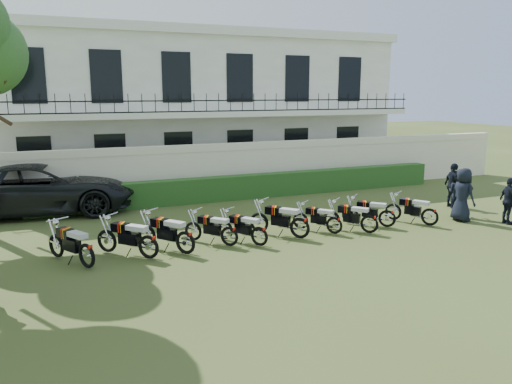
{
  "coord_description": "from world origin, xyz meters",
  "views": [
    {
      "loc": [
        -6.96,
        -12.24,
        4.47
      ],
      "look_at": [
        -0.71,
        2.74,
        1.21
      ],
      "focal_mm": 35.0,
      "sensor_mm": 36.0,
      "label": 1
    }
  ],
  "objects_px": {
    "motorcycle_1": "(148,241)",
    "officer_3": "(463,195)",
    "motorcycle_3": "(229,232)",
    "motorcycle_9": "(430,213)",
    "motorcycle_6": "(334,221)",
    "officer_5": "(453,185)",
    "motorcycle_8": "(387,214)",
    "motorcycle_4": "(259,232)",
    "motorcycle_7": "(370,220)",
    "suv": "(41,189)",
    "motorcycle_2": "(185,237)",
    "officer_2": "(509,201)",
    "motorcycle_5": "(300,223)",
    "officer_4": "(458,193)",
    "motorcycle_0": "(86,250)"
  },
  "relations": [
    {
      "from": "motorcycle_1",
      "to": "officer_3",
      "type": "bearing_deg",
      "value": -44.58
    },
    {
      "from": "motorcycle_3",
      "to": "motorcycle_9",
      "type": "distance_m",
      "value": 7.03
    },
    {
      "from": "motorcycle_3",
      "to": "motorcycle_6",
      "type": "height_order",
      "value": "motorcycle_3"
    },
    {
      "from": "motorcycle_1",
      "to": "motorcycle_9",
      "type": "bearing_deg",
      "value": -45.54
    },
    {
      "from": "motorcycle_6",
      "to": "officer_5",
      "type": "xyz_separation_m",
      "value": [
        6.28,
        1.51,
        0.44
      ]
    },
    {
      "from": "motorcycle_1",
      "to": "motorcycle_8",
      "type": "relative_size",
      "value": 1.11
    },
    {
      "from": "motorcycle_8",
      "to": "motorcycle_4",
      "type": "bearing_deg",
      "value": 139.67
    },
    {
      "from": "motorcycle_7",
      "to": "motorcycle_9",
      "type": "height_order",
      "value": "motorcycle_9"
    },
    {
      "from": "motorcycle_4",
      "to": "suv",
      "type": "bearing_deg",
      "value": 95.85
    },
    {
      "from": "motorcycle_1",
      "to": "motorcycle_6",
      "type": "xyz_separation_m",
      "value": [
        5.92,
        0.16,
        -0.08
      ]
    },
    {
      "from": "motorcycle_2",
      "to": "suv",
      "type": "distance_m",
      "value": 7.81
    },
    {
      "from": "motorcycle_2",
      "to": "motorcycle_4",
      "type": "xyz_separation_m",
      "value": [
        2.2,
        -0.09,
        -0.06
      ]
    },
    {
      "from": "motorcycle_6",
      "to": "officer_2",
      "type": "relative_size",
      "value": 0.88
    },
    {
      "from": "motorcycle_8",
      "to": "motorcycle_9",
      "type": "relative_size",
      "value": 0.84
    },
    {
      "from": "motorcycle_5",
      "to": "officer_5",
      "type": "bearing_deg",
      "value": -27.83
    },
    {
      "from": "motorcycle_3",
      "to": "officer_3",
      "type": "xyz_separation_m",
      "value": [
        8.54,
        -0.32,
        0.48
      ]
    },
    {
      "from": "motorcycle_7",
      "to": "officer_2",
      "type": "height_order",
      "value": "officer_2"
    },
    {
      "from": "motorcycle_4",
      "to": "motorcycle_9",
      "type": "xyz_separation_m",
      "value": [
        6.2,
        -0.13,
        0.01
      ]
    },
    {
      "from": "motorcycle_5",
      "to": "suv",
      "type": "distance_m",
      "value": 9.97
    },
    {
      "from": "motorcycle_1",
      "to": "officer_2",
      "type": "distance_m",
      "value": 12.16
    },
    {
      "from": "motorcycle_5",
      "to": "motorcycle_6",
      "type": "bearing_deg",
      "value": -37.45
    },
    {
      "from": "motorcycle_3",
      "to": "officer_2",
      "type": "xyz_separation_m",
      "value": [
        9.72,
        -1.24,
        0.34
      ]
    },
    {
      "from": "motorcycle_2",
      "to": "suv",
      "type": "bearing_deg",
      "value": 81.07
    },
    {
      "from": "motorcycle_5",
      "to": "officer_4",
      "type": "height_order",
      "value": "officer_4"
    },
    {
      "from": "motorcycle_7",
      "to": "officer_3",
      "type": "xyz_separation_m",
      "value": [
        3.95,
        0.13,
        0.48
      ]
    },
    {
      "from": "motorcycle_9",
      "to": "officer_3",
      "type": "distance_m",
      "value": 1.6
    },
    {
      "from": "motorcycle_4",
      "to": "officer_4",
      "type": "xyz_separation_m",
      "value": [
        8.17,
        0.65,
        0.38
      ]
    },
    {
      "from": "motorcycle_9",
      "to": "officer_4",
      "type": "xyz_separation_m",
      "value": [
        1.97,
        0.78,
        0.37
      ]
    },
    {
      "from": "motorcycle_3",
      "to": "motorcycle_7",
      "type": "height_order",
      "value": "motorcycle_7"
    },
    {
      "from": "motorcycle_1",
      "to": "motorcycle_8",
      "type": "distance_m",
      "value": 7.97
    },
    {
      "from": "motorcycle_3",
      "to": "motorcycle_5",
      "type": "distance_m",
      "value": 2.27
    },
    {
      "from": "motorcycle_0",
      "to": "officer_2",
      "type": "relative_size",
      "value": 1.13
    },
    {
      "from": "motorcycle_0",
      "to": "motorcycle_9",
      "type": "distance_m",
      "value": 11.02
    },
    {
      "from": "motorcycle_3",
      "to": "motorcycle_5",
      "type": "bearing_deg",
      "value": -44.17
    },
    {
      "from": "motorcycle_7",
      "to": "officer_3",
      "type": "height_order",
      "value": "officer_3"
    },
    {
      "from": "motorcycle_1",
      "to": "motorcycle_8",
      "type": "xyz_separation_m",
      "value": [
        7.97,
        0.16,
        -0.05
      ]
    },
    {
      "from": "motorcycle_8",
      "to": "suv",
      "type": "bearing_deg",
      "value": 104.37
    },
    {
      "from": "motorcycle_4",
      "to": "motorcycle_8",
      "type": "bearing_deg",
      "value": -31.27
    },
    {
      "from": "motorcycle_0",
      "to": "motorcycle_5",
      "type": "distance_m",
      "value": 6.27
    },
    {
      "from": "motorcycle_5",
      "to": "officer_4",
      "type": "bearing_deg",
      "value": -35.83
    },
    {
      "from": "motorcycle_0",
      "to": "motorcycle_6",
      "type": "bearing_deg",
      "value": -27.9
    },
    {
      "from": "suv",
      "to": "officer_2",
      "type": "bearing_deg",
      "value": -111.85
    },
    {
      "from": "motorcycle_1",
      "to": "motorcycle_8",
      "type": "bearing_deg",
      "value": -42.92
    },
    {
      "from": "motorcycle_8",
      "to": "motorcycle_9",
      "type": "height_order",
      "value": "motorcycle_9"
    },
    {
      "from": "motorcycle_5",
      "to": "officer_4",
      "type": "xyz_separation_m",
      "value": [
        6.73,
        0.43,
        0.32
      ]
    },
    {
      "from": "motorcycle_7",
      "to": "suv",
      "type": "height_order",
      "value": "suv"
    },
    {
      "from": "motorcycle_2",
      "to": "motorcycle_5",
      "type": "bearing_deg",
      "value": -35.24
    },
    {
      "from": "motorcycle_3",
      "to": "officer_5",
      "type": "height_order",
      "value": "officer_5"
    },
    {
      "from": "motorcycle_0",
      "to": "officer_2",
      "type": "distance_m",
      "value": 13.75
    },
    {
      "from": "officer_4",
      "to": "motorcycle_7",
      "type": "bearing_deg",
      "value": 88.48
    }
  ]
}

